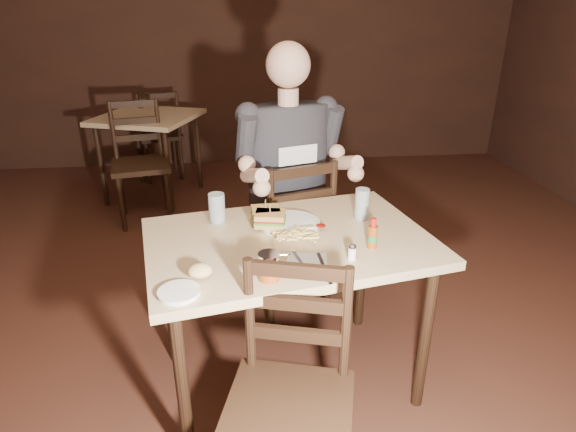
{
  "coord_description": "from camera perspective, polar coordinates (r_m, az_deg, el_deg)",
  "views": [
    {
      "loc": [
        -0.03,
        -1.88,
        1.68
      ],
      "look_at": [
        0.17,
        -0.02,
        0.85
      ],
      "focal_mm": 30.0,
      "sensor_mm": 36.0,
      "label": 1
    }
  ],
  "objects": [
    {
      "name": "glass_right",
      "position": [
        2.21,
        8.74,
        1.42
      ],
      "size": [
        0.07,
        0.07,
        0.14
      ],
      "primitive_type": "cylinder",
      "rotation": [
        0.0,
        0.0,
        0.19
      ],
      "color": "silver",
      "rests_on": "main_table"
    },
    {
      "name": "bg_chair_near",
      "position": [
        4.08,
        -17.08,
        5.83
      ],
      "size": [
        0.53,
        0.57,
        0.97
      ],
      "primitive_type": null,
      "rotation": [
        0.0,
        0.0,
        0.2
      ],
      "color": "black",
      "rests_on": "ground"
    },
    {
      "name": "diner",
      "position": [
        2.5,
        0.41,
        8.2
      ],
      "size": [
        0.71,
        0.62,
        1.03
      ],
      "primitive_type": null,
      "rotation": [
        0.0,
        0.0,
        0.31
      ],
      "color": "#2B2B2F",
      "rests_on": "chair_far"
    },
    {
      "name": "syrup_dispenser",
      "position": [
        1.72,
        -2.25,
        -5.99
      ],
      "size": [
        0.09,
        0.09,
        0.1
      ],
      "primitive_type": null,
      "rotation": [
        0.0,
        0.0,
        0.19
      ],
      "color": "#85380F",
      "rests_on": "main_table"
    },
    {
      "name": "chair_far",
      "position": [
        2.74,
        -0.07,
        -2.24
      ],
      "size": [
        0.56,
        0.59,
        0.94
      ],
      "primitive_type": null,
      "rotation": [
        0.0,
        0.0,
        3.45
      ],
      "color": "black",
      "rests_on": "ground"
    },
    {
      "name": "napkin",
      "position": [
        1.85,
        2.26,
        -5.45
      ],
      "size": [
        0.17,
        0.17,
        0.0
      ],
      "primitive_type": "cube",
      "rotation": [
        0.0,
        0.0,
        -0.16
      ],
      "color": "white",
      "rests_on": "main_table"
    },
    {
      "name": "ketchup_dollop",
      "position": [
        2.1,
        3.92,
        -1.15
      ],
      "size": [
        0.05,
        0.05,
        0.01
      ],
      "primitive_type": "ellipsoid",
      "rotation": [
        0.0,
        0.0,
        0.19
      ],
      "color": "maroon",
      "rests_on": "dinner_plate"
    },
    {
      "name": "salt_shaker",
      "position": [
        1.88,
        7.6,
        -4.31
      ],
      "size": [
        0.04,
        0.04,
        0.06
      ],
      "primitive_type": null,
      "rotation": [
        0.0,
        0.0,
        0.19
      ],
      "color": "white",
      "rests_on": "main_table"
    },
    {
      "name": "chair_near",
      "position": [
        1.71,
        0.04,
        -22.07
      ],
      "size": [
        0.52,
        0.55,
        0.9
      ],
      "primitive_type": null,
      "rotation": [
        0.0,
        0.0,
        -0.27
      ],
      "color": "black",
      "rests_on": "ground"
    },
    {
      "name": "fork",
      "position": [
        1.85,
        1.36,
        -5.27
      ],
      "size": [
        0.05,
        0.17,
        0.01
      ],
      "primitive_type": "cube",
      "rotation": [
        0.0,
        0.0,
        0.2
      ],
      "color": "silver",
      "rests_on": "napkin"
    },
    {
      "name": "room_shell",
      "position": [
        1.9,
        -5.37,
        15.36
      ],
      "size": [
        7.0,
        7.0,
        7.0
      ],
      "color": "black",
      "rests_on": "ground"
    },
    {
      "name": "knife",
      "position": [
        1.81,
        4.29,
        -6.14
      ],
      "size": [
        0.02,
        0.23,
        0.01
      ],
      "primitive_type": "cube",
      "rotation": [
        0.0,
        0.0,
        0.03
      ],
      "color": "silver",
      "rests_on": "napkin"
    },
    {
      "name": "hot_sauce",
      "position": [
        1.96,
        10.02,
        -2.02
      ],
      "size": [
        0.05,
        0.05,
        0.13
      ],
      "primitive_type": null,
      "rotation": [
        0.0,
        0.0,
        0.19
      ],
      "color": "#85380F",
      "rests_on": "main_table"
    },
    {
      "name": "pepper_shaker",
      "position": [
        1.88,
        7.67,
        -4.24
      ],
      "size": [
        0.04,
        0.04,
        0.06
      ],
      "primitive_type": null,
      "rotation": [
        0.0,
        0.0,
        0.19
      ],
      "color": "#38332D",
      "rests_on": "main_table"
    },
    {
      "name": "glass_left",
      "position": [
        2.18,
        -8.42,
        0.94
      ],
      "size": [
        0.09,
        0.09,
        0.13
      ],
      "primitive_type": "cylinder",
      "rotation": [
        0.0,
        0.0,
        0.19
      ],
      "color": "silver",
      "rests_on": "main_table"
    },
    {
      "name": "sandwich_left",
      "position": [
        2.1,
        -2.14,
        0.25
      ],
      "size": [
        0.14,
        0.13,
        0.11
      ],
      "primitive_type": null,
      "rotation": [
        0.0,
        0.0,
        -0.18
      ],
      "color": "#C29444",
      "rests_on": "dinner_plate"
    },
    {
      "name": "fries_pile",
      "position": [
        2.0,
        0.52,
        -2.09
      ],
      "size": [
        0.25,
        0.2,
        0.04
      ],
      "primitive_type": null,
      "rotation": [
        0.0,
        0.0,
        0.19
      ],
      "color": "#F3D15E",
      "rests_on": "dinner_plate"
    },
    {
      "name": "side_plate",
      "position": [
        1.7,
        -12.78,
        -8.91
      ],
      "size": [
        0.17,
        0.17,
        0.01
      ],
      "primitive_type": "cylinder",
      "rotation": [
        0.0,
        0.0,
        0.19
      ],
      "color": "white",
      "rests_on": "main_table"
    },
    {
      "name": "bread_roll",
      "position": [
        1.75,
        -10.38,
        -6.39
      ],
      "size": [
        0.1,
        0.09,
        0.05
      ],
      "primitive_type": "ellipsoid",
      "rotation": [
        0.0,
        0.0,
        0.19
      ],
      "color": "#DBB372",
      "rests_on": "side_plate"
    },
    {
      "name": "bg_chair_far",
      "position": [
        5.14,
        -15.01,
        9.27
      ],
      "size": [
        0.54,
        0.56,
        0.9
      ],
      "primitive_type": null,
      "rotation": [
        0.0,
        0.0,
        3.45
      ],
      "color": "black",
      "rests_on": "ground"
    },
    {
      "name": "sandwich_right",
      "position": [
        2.15,
        -2.66,
        0.77
      ],
      "size": [
        0.13,
        0.11,
        0.1
      ],
      "primitive_type": null,
      "rotation": [
        0.0,
        0.0,
        0.05
      ],
      "color": "#C29444",
      "rests_on": "dinner_plate"
    },
    {
      "name": "bg_table",
      "position": [
        4.56,
        -16.23,
        10.32
      ],
      "size": [
        1.02,
        1.02,
        0.77
      ],
      "rotation": [
        0.0,
        0.0,
        -0.35
      ],
      "color": "tan",
      "rests_on": "ground"
    },
    {
      "name": "dinner_plate",
      "position": [
        2.14,
        0.2,
        -1.01
      ],
      "size": [
        0.31,
        0.31,
        0.01
      ],
      "primitive_type": "cylinder",
      "rotation": [
        0.0,
        0.0,
        0.19
      ],
      "color": "white",
      "rests_on": "main_table"
    },
    {
      "name": "main_table",
      "position": [
        2.07,
        0.15,
        -4.68
      ],
      "size": [
        1.31,
        1.0,
        0.77
      ],
      "rotation": [
        0.0,
        0.0,
        0.19
      ],
      "color": "tan",
      "rests_on": "ground"
    }
  ]
}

